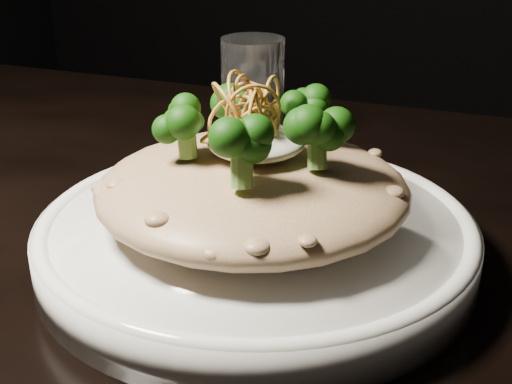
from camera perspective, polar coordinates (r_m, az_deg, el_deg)
table at (r=0.62m, az=-3.97°, el=-10.07°), size 1.10×0.80×0.75m
plate at (r=0.52m, az=-0.00°, el=-3.87°), size 0.32×0.32×0.03m
risotto at (r=0.51m, az=-0.27°, el=0.26°), size 0.22×0.22×0.05m
broccoli at (r=0.49m, az=0.01°, el=5.71°), size 0.15×0.15×0.05m
cheese at (r=0.50m, az=0.01°, el=4.02°), size 0.07×0.07×0.02m
shallots at (r=0.49m, az=-0.53°, el=7.45°), size 0.07×0.07×0.04m
drinking_glass at (r=0.74m, az=-0.25°, el=7.85°), size 0.08×0.08×0.11m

